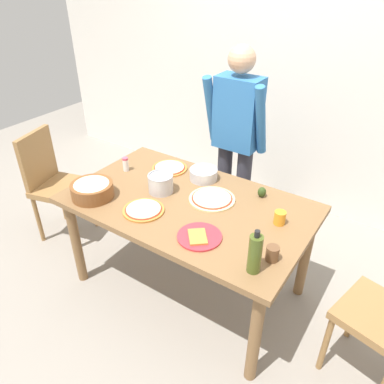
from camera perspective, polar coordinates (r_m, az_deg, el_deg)
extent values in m
plane|color=gray|center=(2.94, -0.56, -13.97)|extent=(8.00, 8.00, 0.00)
cube|color=silver|center=(3.57, 14.80, 17.90)|extent=(5.60, 0.10, 2.60)
cube|color=brown|center=(2.46, -0.65, -1.90)|extent=(1.60, 0.96, 0.04)
cylinder|color=brown|center=(2.87, -17.33, -7.31)|extent=(0.07, 0.07, 0.72)
cylinder|color=brown|center=(2.21, 9.61, -21.02)|extent=(0.07, 0.07, 0.72)
cylinder|color=brown|center=(3.30, -6.96, -0.24)|extent=(0.07, 0.07, 0.72)
cylinder|color=brown|center=(2.75, 16.97, -9.23)|extent=(0.07, 0.07, 0.72)
cylinder|color=#2D2D38|center=(3.24, 4.86, 0.53)|extent=(0.12, 0.12, 0.85)
cylinder|color=#2D2D38|center=(3.17, 7.68, -0.43)|extent=(0.12, 0.12, 0.85)
cube|color=#2D6BAD|center=(2.90, 7.07, 11.88)|extent=(0.34, 0.20, 0.55)
cylinder|color=#2D6BAD|center=(2.95, 2.93, 12.46)|extent=(0.07, 0.21, 0.55)
cylinder|color=#2D6BAD|center=(2.77, 10.47, 10.65)|extent=(0.07, 0.21, 0.55)
sphere|color=tan|center=(2.79, 7.64, 19.52)|extent=(0.20, 0.20, 0.20)
cube|color=olive|center=(3.33, -19.33, 0.60)|extent=(0.49, 0.49, 0.05)
cube|color=olive|center=(3.32, -22.60, 4.79)|extent=(0.14, 0.38, 0.45)
cylinder|color=olive|center=(3.26, -17.85, -5.12)|extent=(0.04, 0.04, 0.45)
cylinder|color=olive|center=(3.48, -14.76, -1.98)|extent=(0.04, 0.04, 0.45)
cylinder|color=olive|center=(3.45, -22.48, -3.87)|extent=(0.04, 0.04, 0.45)
cylinder|color=olive|center=(3.66, -19.27, -0.98)|extent=(0.04, 0.04, 0.45)
cube|color=olive|center=(2.35, 26.75, -16.64)|extent=(0.48, 0.48, 0.05)
cylinder|color=olive|center=(2.67, 23.58, -16.48)|extent=(0.04, 0.04, 0.45)
cylinder|color=olive|center=(2.45, 19.75, -21.02)|extent=(0.04, 0.04, 0.45)
cylinder|color=beige|center=(2.47, 3.08, -1.08)|extent=(0.31, 0.31, 0.01)
cylinder|color=#B22D1E|center=(2.46, 3.08, -0.92)|extent=(0.27, 0.27, 0.00)
cylinder|color=beige|center=(2.46, 3.09, -0.84)|extent=(0.25, 0.25, 0.00)
cylinder|color=#C67A33|center=(2.38, -7.42, -2.78)|extent=(0.27, 0.27, 0.01)
cylinder|color=#B22D1E|center=(2.37, -7.44, -2.62)|extent=(0.23, 0.23, 0.00)
cylinder|color=beige|center=(2.37, -7.44, -2.54)|extent=(0.22, 0.22, 0.00)
cylinder|color=#C67A33|center=(2.84, -3.46, 3.64)|extent=(0.27, 0.27, 0.01)
cylinder|color=#B22D1E|center=(2.83, -3.46, 3.78)|extent=(0.24, 0.24, 0.00)
cylinder|color=beige|center=(2.83, -3.46, 3.85)|extent=(0.22, 0.22, 0.00)
cylinder|color=red|center=(2.15, 1.16, -6.83)|extent=(0.26, 0.26, 0.01)
cube|color=#CC8438|center=(2.12, 0.86, -6.86)|extent=(0.17, 0.17, 0.01)
cylinder|color=brown|center=(2.56, -15.01, 0.27)|extent=(0.28, 0.28, 0.10)
ellipsoid|color=beige|center=(2.54, -15.14, 1.04)|extent=(0.25, 0.25, 0.05)
cylinder|color=#B7B7BC|center=(2.68, 1.77, 2.73)|extent=(0.20, 0.20, 0.08)
cylinder|color=#47561E|center=(1.90, 9.59, -9.36)|extent=(0.07, 0.07, 0.22)
cylinder|color=black|center=(1.82, 9.95, -6.33)|extent=(0.03, 0.03, 0.04)
cylinder|color=#B7B7BC|center=(2.53, -4.81, 1.27)|extent=(0.17, 0.17, 0.12)
torus|color=#A5A5AD|center=(2.50, -4.87, 2.53)|extent=(0.17, 0.17, 0.01)
cylinder|color=orange|center=(2.29, 13.29, -3.85)|extent=(0.07, 0.07, 0.08)
cylinder|color=brown|center=(2.02, 12.20, -9.18)|extent=(0.07, 0.07, 0.08)
cylinder|color=white|center=(2.84, -10.10, 4.08)|extent=(0.04, 0.04, 0.09)
cylinder|color=#D84C66|center=(2.81, -10.21, 5.04)|extent=(0.04, 0.04, 0.02)
ellipsoid|color=#2D4219|center=(2.53, 10.65, -0.01)|extent=(0.06, 0.06, 0.07)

